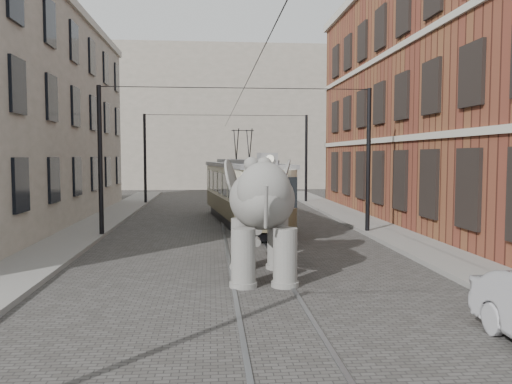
{
  "coord_description": "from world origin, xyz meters",
  "views": [
    {
      "loc": [
        -1.27,
        -14.92,
        3.25
      ],
      "look_at": [
        0.16,
        1.49,
        2.1
      ],
      "focal_mm": 36.47,
      "sensor_mm": 36.0,
      "label": 1
    }
  ],
  "objects": [
    {
      "name": "sidewalk_left",
      "position": [
        -6.5,
        0.0,
        0.07
      ],
      "size": [
        2.0,
        60.0,
        0.15
      ],
      "primitive_type": "cube",
      "color": "slate",
      "rests_on": "ground"
    },
    {
      "name": "tram_rails",
      "position": [
        0.0,
        0.0,
        0.01
      ],
      "size": [
        1.54,
        80.0,
        0.02
      ],
      "primitive_type": null,
      "color": "slate",
      "rests_on": "ground"
    },
    {
      "name": "sidewalk_right",
      "position": [
        6.0,
        0.0,
        0.07
      ],
      "size": [
        2.0,
        60.0,
        0.15
      ],
      "primitive_type": "cube",
      "color": "slate",
      "rests_on": "ground"
    },
    {
      "name": "distant_block",
      "position": [
        0.0,
        40.0,
        7.0
      ],
      "size": [
        28.0,
        10.0,
        14.0
      ],
      "primitive_type": "cube",
      "color": "gray",
      "rests_on": "ground"
    },
    {
      "name": "tram",
      "position": [
        0.24,
        9.59,
        2.24
      ],
      "size": [
        3.7,
        11.49,
        4.48
      ],
      "primitive_type": null,
      "rotation": [
        0.0,
        0.0,
        0.12
      ],
      "color": "beige",
      "rests_on": "ground"
    },
    {
      "name": "catenary",
      "position": [
        -0.2,
        5.0,
        3.0
      ],
      "size": [
        11.0,
        30.2,
        6.0
      ],
      "primitive_type": null,
      "color": "black",
      "rests_on": "ground"
    },
    {
      "name": "elephant",
      "position": [
        0.08,
        -1.23,
        1.63
      ],
      "size": [
        3.13,
        5.42,
        3.25
      ],
      "primitive_type": null,
      "rotation": [
        0.0,
        0.0,
        -0.04
      ],
      "color": "slate",
      "rests_on": "ground"
    },
    {
      "name": "brick_building",
      "position": [
        11.0,
        9.0,
        6.0
      ],
      "size": [
        8.0,
        26.0,
        12.0
      ],
      "primitive_type": "cube",
      "color": "brown",
      "rests_on": "ground"
    },
    {
      "name": "ground",
      "position": [
        0.0,
        0.0,
        0.0
      ],
      "size": [
        120.0,
        120.0,
        0.0
      ],
      "primitive_type": "plane",
      "color": "#42403D"
    }
  ]
}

